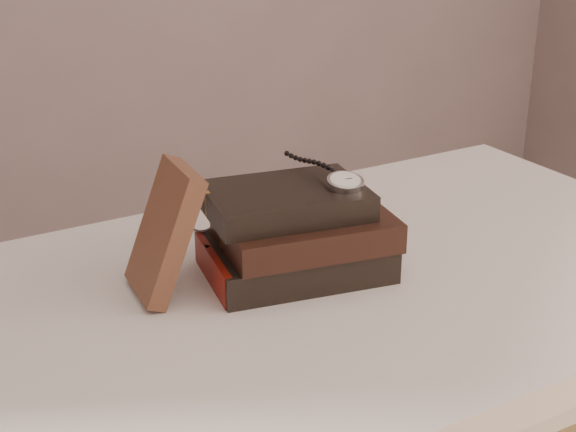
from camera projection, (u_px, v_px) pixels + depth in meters
table at (340, 339)px, 1.07m from camera, size 1.00×0.60×0.75m
book_stack at (296, 234)px, 1.02m from camera, size 0.24×0.18×0.11m
journal at (164, 232)px, 0.96m from camera, size 0.09×0.10×0.15m
pocket_watch at (340, 179)px, 1.01m from camera, size 0.05×0.15×0.02m
eyeglasses at (218, 212)px, 1.06m from camera, size 0.11×0.12×0.04m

